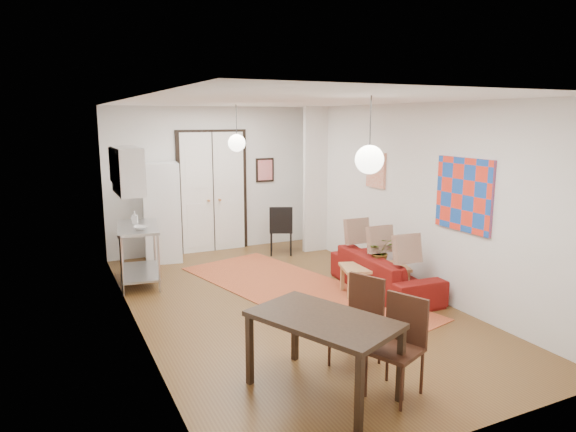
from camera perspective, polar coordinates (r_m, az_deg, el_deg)
name	(u,v)px	position (r m, az deg, el deg)	size (l,w,h in m)	color
floor	(287,304)	(7.61, -0.16, -9.74)	(7.00, 7.00, 0.00)	brown
ceiling	(286,101)	(7.13, -0.17, 12.66)	(4.20, 7.00, 0.02)	white
wall_back	(212,180)	(10.46, -8.45, 4.00)	(4.20, 0.02, 2.90)	silver
wall_front	(473,273)	(4.41, 19.88, -5.94)	(4.20, 0.02, 2.90)	silver
wall_left	(133,219)	(6.62, -16.82, -0.29)	(0.02, 7.00, 2.90)	silver
wall_right	(406,197)	(8.33, 12.99, 2.11)	(0.02, 7.00, 2.90)	silver
double_doors	(213,192)	(10.45, -8.34, 2.61)	(1.44, 0.06, 2.50)	white
stub_partition	(315,180)	(10.31, 3.04, 4.00)	(0.50, 0.10, 2.90)	silver
wall_cabinet	(127,171)	(8.05, -17.42, 4.83)	(0.35, 1.00, 0.70)	silver
painting_popart	(464,195)	(7.36, 18.95, 2.26)	(0.05, 1.00, 1.00)	red
painting_abstract	(376,170)	(8.91, 9.76, 5.05)	(0.05, 0.50, 0.60)	beige
poster_back	(265,170)	(10.81, -2.57, 5.12)	(0.40, 0.03, 0.50)	red
print_left	(112,165)	(8.52, -18.93, 5.38)	(0.03, 0.44, 0.54)	#A36B44
pendant_back	(237,143)	(8.98, -5.72, 8.08)	(0.30, 0.30, 0.80)	white
pendant_front	(369,160)	(5.40, 9.03, 6.22)	(0.30, 0.30, 0.80)	white
kilim_rug	(298,291)	(8.14, 1.12, -8.29)	(1.69, 4.50, 0.01)	#BB592E
sofa	(384,272)	(8.20, 10.65, -6.16)	(0.81, 2.08, 0.61)	maroon
coffee_table	(375,270)	(8.01, 9.60, -5.89)	(1.13, 0.84, 0.45)	tan
potted_plant	(381,251)	(7.99, 10.25, -3.88)	(0.39, 0.34, 0.44)	#427032
kitchen_counter	(139,246)	(8.71, -16.25, -3.20)	(0.79, 1.33, 0.96)	#ABADAF
bowl	(141,228)	(8.34, -16.04, -1.27)	(0.23, 0.23, 0.06)	white
soap_bottle	(135,217)	(8.86, -16.67, -0.14)	(0.09, 0.09, 0.20)	teal
fridge	(162,212)	(9.93, -13.87, 0.40)	(0.66, 0.66, 1.86)	white
dining_table	(323,326)	(5.08, 3.93, -12.06)	(1.30, 1.62, 0.78)	black
dining_chair_near	(351,313)	(5.78, 6.96, -10.67)	(0.60, 0.72, 0.97)	#391F12
dining_chair_far	(389,337)	(5.25, 11.17, -13.09)	(0.60, 0.72, 0.97)	#391F12
black_side_chair	(279,225)	(10.26, -1.00, -0.96)	(0.60, 0.61, 0.98)	black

